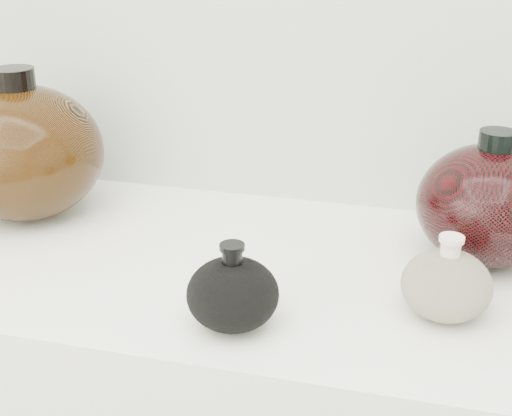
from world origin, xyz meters
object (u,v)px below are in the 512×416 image
(left_round_pot, at_px, (24,152))
(right_round_pot, at_px, (489,204))
(black_gourd_vase, at_px, (233,293))
(cream_gourd_vase, at_px, (446,284))

(left_round_pot, height_order, right_round_pot, left_round_pot)
(black_gourd_vase, height_order, cream_gourd_vase, same)
(black_gourd_vase, relative_size, right_round_pot, 0.69)
(cream_gourd_vase, relative_size, left_round_pot, 0.37)
(cream_gourd_vase, height_order, right_round_pot, right_round_pot)
(cream_gourd_vase, xyz_separation_m, right_round_pot, (0.05, 0.17, 0.04))
(black_gourd_vase, bearing_deg, cream_gourd_vase, 19.61)
(left_round_pot, bearing_deg, cream_gourd_vase, -12.81)
(black_gourd_vase, bearing_deg, left_round_pot, 150.23)
(black_gourd_vase, xyz_separation_m, left_round_pot, (-0.41, 0.24, 0.06))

